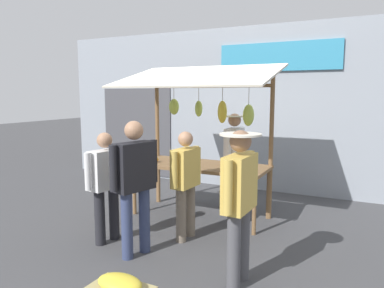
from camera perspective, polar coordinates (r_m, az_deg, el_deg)
ground_plane at (r=6.17m, az=1.26°, el=-11.23°), size 40.00×40.00×0.00m
street_backdrop at (r=7.90m, az=7.79°, el=5.47°), size 9.00×0.30×3.40m
market_stall at (r=5.87m, az=1.46°, el=3.13°), size 2.50×1.46×2.50m
vendor_with_sunhat at (r=6.49m, az=6.62°, el=-1.25°), size 0.43×0.71×1.68m
shopper_with_shopping_bag at (r=5.02m, az=-1.01°, el=-5.46°), size 0.25×0.66×1.51m
shopper_in_grey_tee at (r=5.06m, az=-13.37°, el=-5.61°), size 0.29×0.65×1.51m
shopper_with_ponytail at (r=4.53m, az=-8.96°, el=-5.35°), size 0.35×0.69×1.70m
shopper_in_striped_shirt at (r=3.82m, az=7.46°, el=-7.95°), size 0.43×0.70×1.66m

